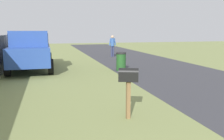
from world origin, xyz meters
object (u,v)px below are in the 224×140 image
at_px(pickup_truck, 31,50).
at_px(trash_bin, 121,61).
at_px(mailbox, 128,79).
at_px(pedestrian, 112,44).

distance_m(pickup_truck, trash_bin, 4.86).
relative_size(mailbox, pedestrian, 0.73).
distance_m(mailbox, pickup_truck, 8.62).
bearing_deg(pedestrian, mailbox, 171.82).
distance_m(pickup_truck, pedestrian, 8.01).
bearing_deg(trash_bin, pedestrian, -11.46).
distance_m(mailbox, trash_bin, 7.05).
xyz_separation_m(pickup_truck, trash_bin, (-1.42, -4.60, -0.62)).
relative_size(trash_bin, pedestrian, 0.57).
height_order(mailbox, trash_bin, mailbox).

